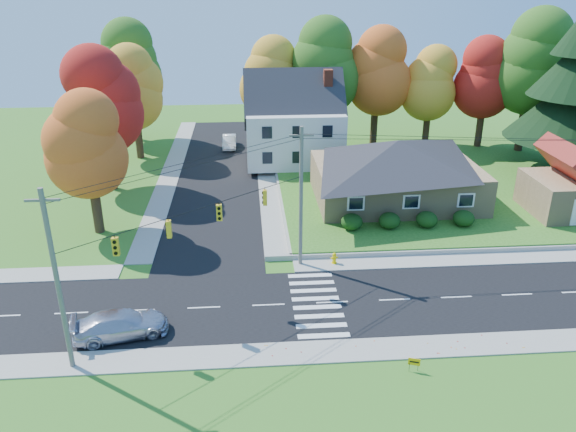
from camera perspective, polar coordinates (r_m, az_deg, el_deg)
name	(u,v)px	position (r m, az deg, el deg)	size (l,w,h in m)	color
ground	(332,302)	(35.73, 4.50, -8.75)	(120.00, 120.00, 0.00)	#3D7923
road_main	(332,302)	(35.72, 4.50, -8.74)	(90.00, 8.00, 0.02)	black
road_cross	(219,172)	(59.08, -7.03, 4.41)	(8.00, 44.00, 0.02)	black
sidewalk_north	(322,264)	(39.99, 3.44, -4.93)	(90.00, 2.00, 0.08)	#9C9A90
sidewalk_south	(346,351)	(31.63, 5.89, -13.46)	(90.00, 2.00, 0.08)	#9C9A90
lawn	(431,181)	(57.15, 14.33, 3.44)	(30.00, 30.00, 0.50)	#3D7923
ranch_house	(396,169)	(50.22, 10.96, 4.67)	(14.60, 10.60, 5.40)	tan
colonial_house	(294,123)	(59.87, 0.64, 9.40)	(10.40, 8.40, 9.60)	silver
garage	(574,185)	(52.40, 27.03, 2.79)	(7.30, 6.30, 4.60)	tan
hedge_row	(408,220)	(45.27, 12.11, -0.40)	(10.70, 1.70, 1.27)	#163A10
traffic_infrastructure	(329,219)	(34.50, 4.19, -0.29)	(38.10, 10.66, 10.00)	#666059
tree_lot_0	(272,78)	(64.85, -1.67, 13.82)	(6.72, 6.72, 12.51)	#3F2A19
tree_lot_1	(326,67)	(64.24, 3.90, 14.87)	(7.84, 7.84, 14.60)	#3F2A19
tree_lot_2	(377,71)	(66.41, 9.06, 14.34)	(7.28, 7.28, 13.56)	#3F2A19
tree_lot_3	(431,83)	(67.29, 14.29, 12.92)	(6.16, 6.16, 11.47)	#3F2A19
tree_lot_4	(486,78)	(68.40, 19.50, 13.04)	(6.72, 6.72, 12.51)	#3F2A19
tree_lot_5	(532,63)	(68.04, 23.57, 14.09)	(8.40, 8.40, 15.64)	#3F2A19
tree_west_0	(88,145)	(45.12, -19.70, 6.80)	(6.16, 6.16, 11.47)	#3F2A19
tree_west_1	(102,101)	(54.50, -18.38, 11.04)	(7.28, 7.28, 13.56)	#3F2A19
tree_west_2	(133,88)	(64.01, -15.44, 12.44)	(6.72, 6.72, 12.51)	#3F2A19
tree_west_3	(127,65)	(71.95, -16.04, 14.55)	(7.84, 7.84, 14.60)	#3F2A19
silver_sedan	(121,324)	(33.56, -16.63, -10.50)	(2.14, 5.27, 1.53)	#ABAEC4
white_car	(229,142)	(67.56, -5.97, 7.52)	(1.55, 4.44, 1.46)	white
fire_hydrant	(334,259)	(40.00, 4.72, -4.34)	(0.50, 0.39, 0.88)	#F3CA00
yard_sign	(414,362)	(30.56, 12.69, -14.28)	(0.60, 0.22, 0.78)	black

